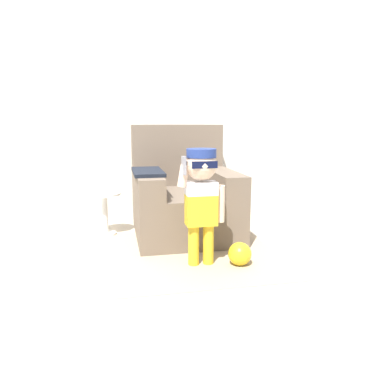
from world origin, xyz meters
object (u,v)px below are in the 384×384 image
Objects in this scene: armchair at (183,198)px; toy_ball at (240,254)px; side_table at (105,209)px; person_child at (201,189)px.

toy_ball is (0.26, -0.90, -0.26)m from armchair.
armchair is 0.75m from side_table.
person_child is (-0.02, -0.83, 0.23)m from armchair.
side_table is (-0.72, 0.93, -0.33)m from person_child.
side_table is at bearing 134.62° from toy_ball.
toy_ball is at bearing -45.38° from side_table.
toy_ball is (0.99, -1.01, -0.16)m from side_table.
armchair reaches higher than person_child.
person_child is 0.57m from toy_ball.
side_table is at bearing 127.53° from person_child.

